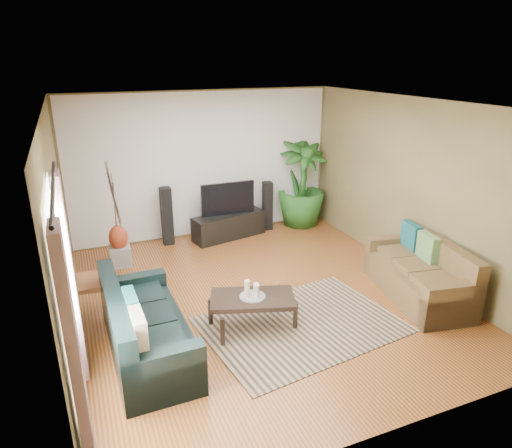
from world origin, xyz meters
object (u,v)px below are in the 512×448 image
vase (118,238)px  sofa_right (418,269)px  television (228,198)px  potted_plant (301,183)px  side_table (93,299)px  speaker_left (167,216)px  tv_stand (229,226)px  sofa_left (147,321)px  pedestal (120,256)px  speaker_right (267,206)px  coffee_table (253,312)px

vase → sofa_right: bearing=-35.3°
sofa_right → television: size_ratio=1.75×
potted_plant → side_table: potted_plant is taller
television → potted_plant: (1.60, 0.12, 0.10)m
potted_plant → speaker_left: bearing=180.0°
potted_plant → side_table: (-4.18, -2.19, -0.58)m
speaker_left → potted_plant: bearing=1.3°
sofa_right → tv_stand: bearing=-141.1°
tv_stand → vase: 2.13m
sofa_left → tv_stand: sofa_left is taller
sofa_right → speaker_left: (-2.87, 3.31, 0.11)m
television → pedestal: size_ratio=3.10×
sofa_left → television: bearing=-34.6°
sofa_right → tv_stand: 3.62m
tv_stand → pedestal: bearing=-179.3°
potted_plant → pedestal: size_ratio=5.23×
speaker_right → side_table: 4.08m
speaker_right → vase: speaker_right is taller
coffee_table → pedestal: coffee_table is taller
speaker_left → speaker_right: bearing=1.3°
coffee_table → potted_plant: bearing=71.8°
sofa_left → television: (2.05, 3.10, 0.34)m
tv_stand → side_table: side_table is taller
coffee_table → television: television is taller
speaker_left → vase: bearing=-145.0°
tv_stand → pedestal: 2.11m
speaker_right → vase: bearing=-161.2°
sofa_right → coffee_table: sofa_right is taller
potted_plant → vase: potted_plant is taller
coffee_table → side_table: side_table is taller
coffee_table → pedestal: (-1.33, 2.54, -0.05)m
vase → speaker_right: bearing=12.0°
sofa_right → vase: bearing=-115.2°
side_table → speaker_left: bearing=56.5°
speaker_left → potted_plant: size_ratio=0.62×
television → vase: 2.14m
sofa_left → coffee_table: bearing=-88.5°
coffee_table → side_table: (-1.85, 0.97, 0.07)m
tv_stand → vase: bearing=-179.3°
pedestal → potted_plant: bearing=9.6°
speaker_right → pedestal: size_ratio=2.92×
sofa_left → tv_stand: size_ratio=1.37×
coffee_table → television: bearing=94.7°
speaker_left → pedestal: speaker_left is taller
tv_stand → vase: vase is taller
vase → side_table: bearing=-108.3°
sofa_left → side_table: sofa_left is taller
sofa_left → sofa_right: (3.79, -0.09, 0.00)m
vase → pedestal: bearing=-90.0°
sofa_right → tv_stand: size_ratio=1.28×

